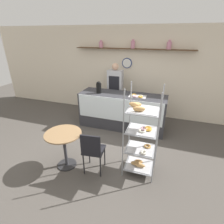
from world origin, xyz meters
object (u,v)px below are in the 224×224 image
at_px(person_worker, 115,89).
at_px(cafe_chair, 93,149).
at_px(donut_tray_counter, 137,96).
at_px(pastry_rack, 141,138).
at_px(cafe_table, 64,142).
at_px(coffee_carafe, 99,87).

height_order(person_worker, cafe_chair, person_worker).
bearing_deg(person_worker, donut_tray_counter, -37.01).
xyz_separation_m(pastry_rack, cafe_table, (-1.41, -0.32, -0.19)).
xyz_separation_m(pastry_rack, coffee_carafe, (-1.44, 1.53, 0.37)).
relative_size(coffee_carafe, donut_tray_counter, 0.72).
distance_m(pastry_rack, person_worker, 2.45).
distance_m(cafe_chair, donut_tray_counter, 1.98).
bearing_deg(coffee_carafe, cafe_table, -88.90).
bearing_deg(pastry_rack, cafe_chair, -157.75).
bearing_deg(cafe_chair, pastry_rack, -164.60).
relative_size(cafe_chair, donut_tray_counter, 1.98).
bearing_deg(coffee_carafe, cafe_chair, -71.09).
relative_size(cafe_table, donut_tray_counter, 1.70).
distance_m(pastry_rack, coffee_carafe, 2.14).
bearing_deg(coffee_carafe, pastry_rack, -46.69).
height_order(pastry_rack, cafe_table, pastry_rack).
distance_m(cafe_chair, coffee_carafe, 2.05).
height_order(cafe_chair, coffee_carafe, coffee_carafe).
xyz_separation_m(cafe_table, coffee_carafe, (-0.04, 1.85, 0.56)).
xyz_separation_m(person_worker, cafe_table, (-0.23, -2.46, -0.36)).
xyz_separation_m(coffee_carafe, donut_tray_counter, (1.05, 0.02, -0.13)).
relative_size(pastry_rack, coffee_carafe, 5.37).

